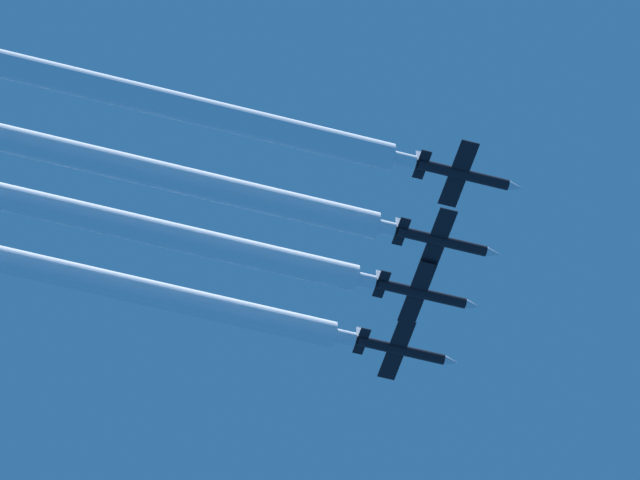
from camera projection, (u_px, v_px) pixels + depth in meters
The scene contains 8 objects.
jet_far_left at pixel (404, 351), 260.58m from camera, with size 7.97×11.61×2.79m.
jet_inner_left at pixel (424, 294), 256.00m from camera, with size 7.97×11.61×2.79m.
jet_center at pixel (445, 242), 252.65m from camera, with size 7.97×11.61×2.79m.
jet_inner_right at pixel (466, 175), 248.06m from camera, with size 7.97×11.61×2.79m.
smoke_trail_far_left at pixel (72, 276), 254.83m from camera, with size 2.78×60.70×2.78m.
smoke_trail_inner_left at pixel (124, 225), 250.87m from camera, with size 2.78×52.99×2.78m.
smoke_trail_center at pixel (158, 175), 247.81m from camera, with size 2.78×49.38×2.78m.
smoke_trail_inner_right at pixel (102, 88), 242.03m from camera, with size 2.78×64.15×2.78m.
Camera 1 is at (141.66, -52.39, 2.20)m, focal length 139.50 mm.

